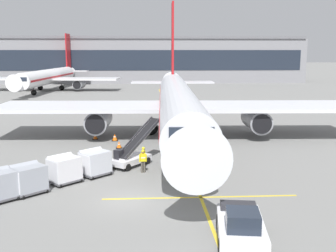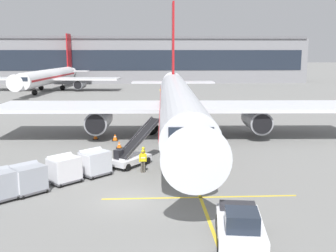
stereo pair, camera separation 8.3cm
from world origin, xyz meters
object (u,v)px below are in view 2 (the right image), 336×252
at_px(ground_crew_by_carts, 86,159).
at_px(safety_cone_nose_mark, 119,145).
at_px(ground_crew_by_loader, 143,157).
at_px(safety_cone_engine_keepout, 115,137).
at_px(parked_airplane, 178,102).
at_px(belt_loader, 132,154).
at_px(baggage_cart_third, 28,178).
at_px(safety_cone_wingtip, 96,136).
at_px(distant_airplane, 50,77).
at_px(pushback_tug, 240,226).
at_px(ground_crew_wingwalker, 143,159).
at_px(baggage_cart_second, 64,169).
at_px(ground_crew_marshaller, 97,157).
at_px(baggage_cart_lead, 95,162).

bearing_deg(ground_crew_by_carts, safety_cone_nose_mark, 75.41).
height_order(ground_crew_by_loader, safety_cone_engine_keepout, ground_crew_by_loader).
bearing_deg(parked_airplane, belt_loader, -112.15).
bearing_deg(baggage_cart_third, belt_loader, 44.28).
bearing_deg(safety_cone_wingtip, distant_airplane, 107.12).
height_order(pushback_tug, ground_crew_by_carts, pushback_tug).
relative_size(ground_crew_by_carts, safety_cone_wingtip, 2.80).
height_order(ground_crew_by_loader, ground_crew_wingwalker, same).
distance_m(parked_airplane, ground_crew_by_carts, 14.95).
bearing_deg(ground_crew_by_carts, safety_cone_wingtip, 93.37).
relative_size(baggage_cart_second, safety_cone_nose_mark, 3.99).
height_order(baggage_cart_second, ground_crew_wingwalker, baggage_cart_second).
height_order(safety_cone_wingtip, safety_cone_nose_mark, safety_cone_nose_mark).
distance_m(baggage_cart_third, ground_crew_marshaller, 6.33).
xyz_separation_m(baggage_cart_third, distant_airplane, (-14.17, 69.39, 2.12)).
bearing_deg(distant_airplane, safety_cone_engine_keepout, -71.17).
xyz_separation_m(belt_loader, ground_crew_wingwalker, (0.86, -2.02, 0.07)).
distance_m(ground_crew_marshaller, safety_cone_engine_keepout, 10.15).
xyz_separation_m(baggage_cart_lead, safety_cone_engine_keepout, (0.59, 11.65, -0.65)).
distance_m(ground_crew_marshaller, safety_cone_nose_mark, 7.05).
relative_size(ground_crew_marshaller, ground_crew_wingwalker, 1.00).
relative_size(belt_loader, distant_airplane, 0.12).
relative_size(baggage_cart_second, distant_airplane, 0.06).
relative_size(safety_cone_engine_keepout, safety_cone_wingtip, 1.14).
bearing_deg(safety_cone_wingtip, ground_crew_marshaller, -82.42).
bearing_deg(ground_crew_by_carts, ground_crew_by_loader, 6.38).
relative_size(belt_loader, ground_crew_wingwalker, 2.72).
distance_m(ground_crew_marshaller, safety_cone_wingtip, 11.00).
relative_size(parked_airplane, distant_airplane, 1.17).
bearing_deg(distant_airplane, ground_crew_by_loader, -71.66).
relative_size(baggage_cart_third, safety_cone_nose_mark, 3.99).
bearing_deg(ground_crew_by_carts, baggage_cart_lead, -50.25).
bearing_deg(safety_cone_nose_mark, baggage_cart_second, -107.14).
bearing_deg(ground_crew_by_carts, baggage_cart_second, -114.47).
height_order(baggage_cart_lead, ground_crew_by_loader, baggage_cart_lead).
distance_m(baggage_cart_lead, baggage_cart_third, 5.15).
bearing_deg(ground_crew_by_carts, baggage_cart_third, -123.33).
xyz_separation_m(ground_crew_marshaller, safety_cone_wingtip, (-1.45, 10.89, -0.70)).
distance_m(baggage_cart_third, distant_airplane, 70.86).
relative_size(baggage_cart_lead, baggage_cart_second, 1.00).
distance_m(parked_airplane, safety_cone_wingtip, 9.13).
bearing_deg(ground_crew_marshaller, parked_airplane, 59.51).
bearing_deg(safety_cone_nose_mark, safety_cone_engine_keepout, 100.94).
bearing_deg(safety_cone_wingtip, baggage_cart_second, -91.83).
relative_size(ground_crew_by_loader, safety_cone_nose_mark, 2.73).
distance_m(baggage_cart_lead, baggage_cart_second, 2.44).
xyz_separation_m(safety_cone_wingtip, distant_airplane, (-16.45, 53.39, 2.82)).
xyz_separation_m(belt_loader, pushback_tug, (5.43, -13.57, -0.10)).
height_order(belt_loader, ground_crew_wingwalker, belt_loader).
bearing_deg(pushback_tug, ground_crew_marshaller, 122.56).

